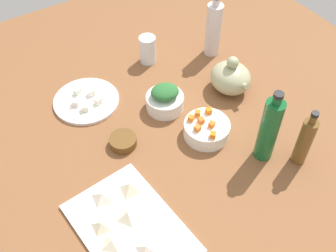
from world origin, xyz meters
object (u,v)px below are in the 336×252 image
Objects in this scene: cutting_board at (130,228)px; plate_tofu at (86,101)px; bowl_greens at (165,102)px; bottle_1 at (269,129)px; teapot at (231,77)px; bottle_2 at (214,29)px; drinking_glass_0 at (148,50)px; bottle_0 at (305,141)px; bowl_carrots at (207,129)px; bowl_small_side at (123,141)px.

plate_tofu is at bearing 168.12° from cutting_board.
bowl_greens is 38.42cm from bottle_1.
bottle_1 is at bearing -18.66° from teapot.
bottle_2 is 26.51cm from drinking_glass_0.
bottle_0 is at bearing -3.28° from teapot.
bottle_1 is 1.04× the size of bottle_2.
teapot reaches higher than plate_tofu.
teapot is 31.96cm from bottle_1.
drinking_glass_0 is at bearing 175.48° from bowl_carrots.
cutting_board is 57.13cm from bottle_0.
bowl_carrots is 0.71× the size of bottle_0.
teapot is at bearing 176.72° from bottle_0.
cutting_board is at bearing -89.64° from bottle_1.
bottle_0 is at bearing 28.78° from bowl_greens.
bowl_carrots is 0.57× the size of bottle_1.
drinking_glass_0 reaches higher than bowl_small_side.
drinking_glass_0 is (-32.27, 28.54, 3.99)cm from bowl_small_side.
bottle_2 reaches higher than cutting_board.
plate_tofu is at bearing -75.19° from drinking_glass_0.
plate_tofu is 28.25cm from bowl_greens.
teapot reaches higher than cutting_board.
bowl_small_side is (6.79, -20.32, -1.23)cm from bowl_greens.
plate_tofu is 74.94cm from bottle_0.
bottle_1 is (-7.66, -7.89, 2.71)cm from bottle_0.
bottle_0 is at bearing 51.03° from bowl_small_side.
bowl_carrots is 30.69cm from bottle_0.
plate_tofu is 2.62× the size of bowl_small_side.
bowl_small_side is at bearing -87.06° from teapot.
bowl_greens is 21.46cm from bowl_small_side.
teapot is (-2.33, 45.42, 4.03)cm from bowl_small_side.
bowl_carrots is 1.37× the size of drinking_glass_0.
bottle_2 is 2.32× the size of drinking_glass_0.
bowl_carrots is at bearing -38.86° from bottle_2.
bottle_1 is at bearing -134.16° from bottle_0.
teapot is 0.63× the size of bottle_1.
bottle_2 reaches higher than bowl_carrots.
cutting_board is 1.41× the size of bottle_2.
bowl_greens is 0.78× the size of teapot.
bottle_0 reaches higher than cutting_board.
cutting_board is at bearing -43.80° from bowl_greens.
bowl_greens is 1.48× the size of bowl_small_side.
drinking_glass_0 is at bearing -150.59° from teapot.
teapot is (-29.98, 58.12, 5.05)cm from cutting_board.
drinking_glass_0 is at bearing -167.64° from bottle_0.
bowl_carrots reaches higher than plate_tofu.
drinking_glass_0 is (-25.48, 8.22, 2.76)cm from bowl_greens.
cutting_board is 4.05× the size of bowl_small_side.
bowl_small_side is at bearing -41.49° from drinking_glass_0.
bottle_0 is at bearing 82.51° from cutting_board.
bottle_1 reaches higher than cutting_board.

